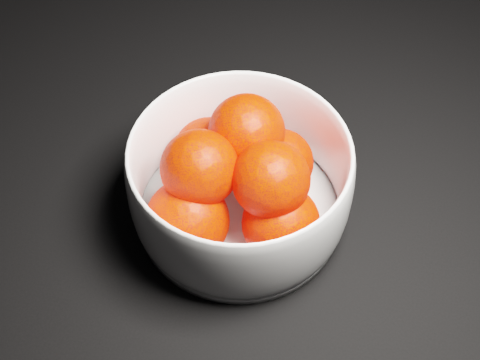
# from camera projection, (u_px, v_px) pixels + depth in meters

# --- Properties ---
(bowl) EXTENTS (0.21, 0.21, 0.10)m
(bowl) POSITION_uv_depth(u_px,v_px,m) (240.00, 183.00, 0.61)
(bowl) COLOR white
(bowl) RESTS_ON ground
(orange_pile) EXTENTS (0.15, 0.15, 0.11)m
(orange_pile) POSITION_uv_depth(u_px,v_px,m) (236.00, 178.00, 0.60)
(orange_pile) COLOR #FF1800
(orange_pile) RESTS_ON bowl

